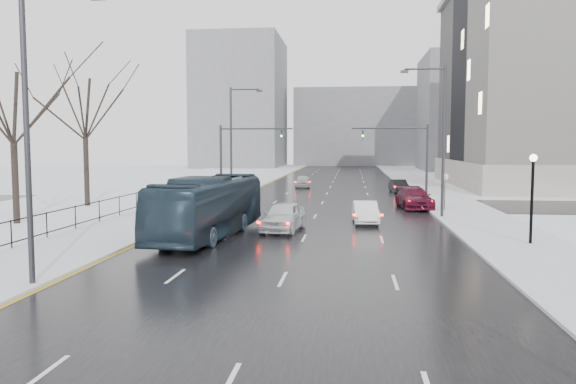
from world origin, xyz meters
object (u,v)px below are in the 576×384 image
at_px(sedan_center_near, 283,216).
at_px(mast_signal_right, 413,154).
at_px(bus, 209,207).
at_px(sedan_right_near, 365,212).
at_px(tree_park_d, 17,225).
at_px(sedan_right_distant, 399,186).
at_px(lamppost_r_mid, 532,186).
at_px(sedan_right_far, 414,198).
at_px(tree_park_e, 88,207).
at_px(no_uturn_sign, 445,180).
at_px(streetlight_r_mid, 440,133).
at_px(streetlight_l_near, 33,123).
at_px(sedan_center_far, 302,181).
at_px(streetlight_l_far, 233,137).
at_px(mast_signal_left, 233,154).

bearing_deg(sedan_center_near, mast_signal_right, 66.06).
height_order(bus, sedan_right_near, bus).
xyz_separation_m(tree_park_d, sedan_right_distant, (25.00, 25.69, 0.70)).
relative_size(lamppost_r_mid, sedan_right_far, 0.78).
bearing_deg(tree_park_d, tree_park_e, 92.29).
bearing_deg(tree_park_d, sedan_right_distant, 45.78).
relative_size(mast_signal_right, sedan_right_near, 1.57).
distance_m(sedan_center_near, sedan_right_distant, 27.66).
distance_m(lamppost_r_mid, no_uturn_sign, 14.13).
bearing_deg(streetlight_r_mid, lamppost_r_mid, -74.18).
xyz_separation_m(sedan_right_far, sedan_right_distant, (-0.00, 14.06, -0.13)).
bearing_deg(bus, streetlight_l_near, -100.88).
distance_m(tree_park_d, no_uturn_sign, 28.88).
bearing_deg(tree_park_e, streetlight_l_near, -67.31).
relative_size(tree_park_d, sedan_right_distant, 3.10).
bearing_deg(sedan_right_far, sedan_center_far, 111.40).
distance_m(streetlight_r_mid, sedan_center_near, 12.54).
bearing_deg(sedan_center_near, sedan_center_far, 99.98).
xyz_separation_m(streetlight_l_near, lamppost_r_mid, (19.17, 10.00, -2.67)).
bearing_deg(bus, streetlight_l_far, 103.71).
bearing_deg(no_uturn_sign, streetlight_l_near, -125.89).
height_order(mast_signal_left, sedan_center_far, mast_signal_left).
relative_size(lamppost_r_mid, sedan_center_near, 0.89).
bearing_deg(sedan_right_distant, streetlight_r_mid, -94.89).
relative_size(tree_park_e, streetlight_l_near, 1.35).
relative_size(tree_park_d, sedan_center_near, 2.61).
relative_size(tree_park_e, streetlight_l_far, 1.35).
height_order(streetlight_r_mid, mast_signal_right, streetlight_r_mid).
relative_size(streetlight_r_mid, sedan_center_near, 2.09).
xyz_separation_m(streetlight_l_near, no_uturn_sign, (17.37, 24.00, -3.32)).
bearing_deg(sedan_right_distant, sedan_center_far, 141.77).
distance_m(tree_park_d, sedan_right_near, 21.32).
bearing_deg(lamppost_r_mid, mast_signal_right, 101.54).
height_order(tree_park_d, tree_park_e, tree_park_e).
relative_size(streetlight_r_mid, mast_signal_right, 1.54).
bearing_deg(tree_park_d, sedan_right_far, 24.95).
bearing_deg(mast_signal_left, mast_signal_right, 0.00).
bearing_deg(tree_park_d, streetlight_r_mid, 13.01).
height_order(lamppost_r_mid, sedan_center_far, lamppost_r_mid).
bearing_deg(streetlight_l_near, tree_park_e, 112.69).
bearing_deg(lamppost_r_mid, streetlight_r_mid, 105.82).
distance_m(streetlight_l_far, bus, 21.70).
bearing_deg(sedan_right_distant, mast_signal_right, -97.09).
bearing_deg(sedan_center_far, mast_signal_left, -108.41).
height_order(streetlight_l_far, sedan_right_distant, streetlight_l_far).
bearing_deg(streetlight_l_far, bus, -81.51).
bearing_deg(no_uturn_sign, streetlight_r_mid, -104.48).
bearing_deg(sedan_right_near, tree_park_d, -175.46).
relative_size(bus, sedan_right_distant, 2.85).
xyz_separation_m(streetlight_l_far, lamppost_r_mid, (19.17, -22.00, -2.67)).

